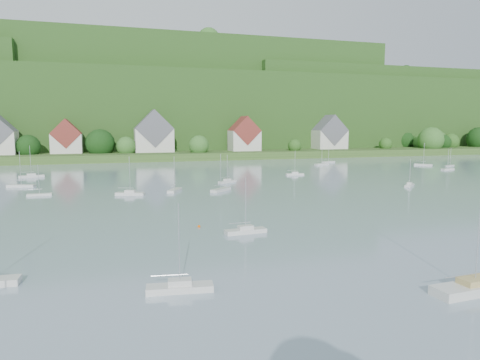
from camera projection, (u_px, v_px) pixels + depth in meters
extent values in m
cube|color=#2E4C1C|center=(140.00, 154.00, 196.76)|extent=(600.00, 60.00, 3.00)
cube|color=#163C13|center=(131.00, 116.00, 265.75)|extent=(620.00, 160.00, 40.00)
cube|color=#163C13|center=(148.00, 103.00, 262.89)|extent=(240.00, 130.00, 60.00)
cube|color=#163C13|center=(376.00, 114.00, 292.36)|extent=(200.00, 110.00, 48.00)
sphere|color=#2B5F23|center=(431.00, 140.00, 217.83)|extent=(12.88, 12.88, 12.88)
sphere|color=black|center=(404.00, 140.00, 234.14)|extent=(10.46, 10.46, 10.46)
sphere|color=#244B16|center=(386.00, 144.00, 215.92)|extent=(6.45, 6.45, 6.45)
sphere|color=black|center=(429.00, 140.00, 234.02)|extent=(10.68, 10.68, 10.68)
sphere|color=black|center=(479.00, 139.00, 234.15)|extent=(12.85, 12.85, 12.85)
sphere|color=#2B5F23|center=(126.00, 146.00, 178.99)|extent=(8.19, 8.19, 8.19)
sphere|color=#2B5F23|center=(437.00, 141.00, 231.12)|extent=(10.50, 10.50, 10.50)
sphere|color=black|center=(443.00, 142.00, 225.10)|extent=(8.05, 8.05, 8.05)
sphere|color=#2B5F23|center=(6.00, 149.00, 168.19)|extent=(6.49, 6.49, 6.49)
sphere|color=#2B5F23|center=(244.00, 141.00, 202.00)|extent=(12.16, 12.16, 12.16)
sphere|color=#2B5F23|center=(199.00, 146.00, 183.75)|extent=(8.73, 8.73, 8.73)
sphere|color=black|center=(28.00, 147.00, 170.20)|extent=(9.32, 9.32, 9.32)
sphere|color=#244B16|center=(450.00, 142.00, 228.61)|extent=(8.84, 8.84, 8.84)
sphere|color=#244B16|center=(295.00, 146.00, 198.37)|extent=(6.24, 6.24, 6.24)
sphere|color=black|center=(324.00, 143.00, 216.69)|extent=(8.16, 8.16, 8.16)
sphere|color=#2B5F23|center=(420.00, 142.00, 230.45)|extent=(8.09, 8.09, 8.09)
sphere|color=black|center=(100.00, 144.00, 178.26)|extent=(11.92, 11.92, 11.92)
sphere|color=#244B16|center=(200.00, 46.00, 253.16)|extent=(12.83, 12.83, 12.83)
sphere|color=#2B5F23|center=(50.00, 35.00, 218.28)|extent=(8.18, 8.18, 8.18)
sphere|color=#244B16|center=(130.00, 50.00, 265.55)|extent=(12.73, 12.73, 12.73)
sphere|color=#244B16|center=(277.00, 48.00, 255.80)|extent=(11.50, 11.50, 11.50)
sphere|color=#244B16|center=(226.00, 53.00, 278.07)|extent=(14.65, 14.65, 14.65)
sphere|color=#2B5F23|center=(209.00, 39.00, 230.55)|extent=(11.95, 11.95, 11.95)
sphere|color=#244B16|center=(336.00, 50.00, 260.51)|extent=(9.76, 9.76, 9.76)
sphere|color=#2B5F23|center=(44.00, 46.00, 246.75)|extent=(7.07, 7.07, 7.07)
sphere|color=black|center=(125.00, 40.00, 229.80)|extent=(8.21, 8.21, 8.21)
sphere|color=#2B5F23|center=(88.00, 45.00, 246.78)|extent=(12.24, 12.24, 12.24)
sphere|color=#2B5F23|center=(326.00, 51.00, 263.29)|extent=(9.00, 9.00, 9.00)
sphere|color=#244B16|center=(295.00, 54.00, 273.69)|extent=(8.03, 8.03, 8.03)
sphere|color=#2B5F23|center=(396.00, 77.00, 297.12)|extent=(9.52, 9.52, 9.52)
sphere|color=#2B5F23|center=(462.00, 80.00, 314.01)|extent=(9.12, 9.12, 9.12)
sphere|color=#2B5F23|center=(294.00, 71.00, 275.23)|extent=(14.97, 14.97, 14.97)
sphere|color=black|center=(406.00, 71.00, 264.97)|extent=(7.52, 7.52, 7.52)
sphere|color=#244B16|center=(263.00, 71.00, 266.68)|extent=(9.78, 9.78, 9.78)
sphere|color=#244B16|center=(324.00, 73.00, 277.33)|extent=(12.02, 12.02, 12.02)
sphere|color=black|center=(365.00, 70.00, 264.80)|extent=(11.57, 11.57, 11.57)
sphere|color=#244B16|center=(354.00, 66.00, 247.72)|extent=(12.65, 12.65, 12.65)
sphere|color=#2B5F23|center=(379.00, 70.00, 258.96)|extent=(8.28, 8.28, 8.28)
sphere|color=black|center=(380.00, 78.00, 300.36)|extent=(7.47, 7.47, 7.47)
sphere|color=#2B5F23|center=(299.00, 71.00, 264.38)|extent=(9.48, 9.48, 9.48)
sphere|color=black|center=(400.00, 88.00, 313.82)|extent=(8.43, 8.43, 8.43)
sphere|color=#244B16|center=(56.00, 75.00, 239.36)|extent=(12.01, 12.01, 12.01)
sphere|color=black|center=(416.00, 83.00, 286.38)|extent=(13.54, 13.54, 13.54)
sphere|color=black|center=(324.00, 81.00, 275.47)|extent=(15.08, 15.08, 15.08)
sphere|color=#2B5F23|center=(299.00, 82.00, 287.40)|extent=(15.99, 15.99, 15.99)
sphere|color=black|center=(124.00, 78.00, 259.25)|extent=(15.72, 15.72, 15.72)
sphere|color=#2B5F23|center=(406.00, 91.00, 350.77)|extent=(14.17, 14.17, 14.17)
sphere|color=#244B16|center=(149.00, 79.00, 259.47)|extent=(10.54, 10.54, 10.54)
cube|color=beige|center=(67.00, 143.00, 177.03)|extent=(12.00, 9.00, 8.00)
cube|color=maroon|center=(66.00, 134.00, 176.54)|extent=(12.00, 9.36, 12.00)
cube|color=beige|center=(154.00, 140.00, 185.99)|extent=(16.00, 11.00, 10.00)
cube|color=#58585F|center=(154.00, 128.00, 185.38)|extent=(16.00, 11.44, 16.00)
cube|color=beige|center=(244.00, 141.00, 195.62)|extent=(13.00, 10.00, 9.00)
cube|color=maroon|center=(244.00, 131.00, 195.07)|extent=(13.00, 10.40, 13.00)
cube|color=beige|center=(329.00, 140.00, 212.32)|extent=(15.00, 10.00, 9.00)
cube|color=#58585F|center=(330.00, 130.00, 211.77)|extent=(15.00, 10.40, 15.00)
cube|color=silver|center=(180.00, 288.00, 36.69)|extent=(5.78, 2.28, 0.56)
cube|color=silver|center=(180.00, 282.00, 36.63)|extent=(2.09, 1.34, 0.50)
cylinder|color=silver|center=(179.00, 244.00, 36.23)|extent=(0.10, 0.10, 7.03)
cylinder|color=silver|center=(170.00, 275.00, 36.41)|extent=(3.08, 0.48, 0.08)
cube|color=silver|center=(475.00, 288.00, 36.39)|extent=(7.96, 2.66, 0.78)
cube|color=tan|center=(475.00, 281.00, 36.31)|extent=(2.83, 1.70, 0.50)
cylinder|color=silver|center=(479.00, 226.00, 35.74)|extent=(0.10, 0.10, 9.80)
cylinder|color=silver|center=(465.00, 275.00, 35.82)|extent=(4.31, 0.34, 0.08)
cube|color=silver|center=(246.00, 231.00, 56.67)|extent=(5.58, 1.89, 0.55)
cube|color=silver|center=(246.00, 227.00, 56.60)|extent=(1.99, 1.20, 0.50)
cylinder|color=silver|center=(246.00, 203.00, 56.21)|extent=(0.10, 0.10, 6.87)
cylinder|color=silver|center=(240.00, 223.00, 56.23)|extent=(3.02, 0.28, 0.08)
sphere|color=#EB5700|center=(199.00, 227.00, 60.03)|extent=(0.41, 0.41, 0.41)
cube|color=silver|center=(221.00, 190.00, 93.54)|extent=(5.42, 5.31, 0.59)
cylinder|color=silver|center=(221.00, 171.00, 93.05)|extent=(0.10, 0.10, 7.42)
cylinder|color=silver|center=(219.00, 185.00, 92.62)|extent=(2.40, 2.32, 0.08)
cube|color=silver|center=(450.00, 166.00, 151.71)|extent=(4.81, 3.47, 0.48)
cylinder|color=silver|center=(451.00, 156.00, 151.32)|extent=(0.10, 0.10, 5.95)
cylinder|color=silver|center=(449.00, 163.00, 151.06)|extent=(2.33, 1.34, 0.08)
cube|color=silver|center=(31.00, 176.00, 118.49)|extent=(6.69, 3.23, 0.65)
cube|color=silver|center=(31.00, 174.00, 118.42)|extent=(2.49, 1.75, 0.50)
cylinder|color=silver|center=(30.00, 160.00, 117.95)|extent=(0.10, 0.10, 8.06)
cylinder|color=silver|center=(27.00, 172.00, 117.86)|extent=(3.47, 0.89, 0.08)
cube|color=silver|center=(328.00, 162.00, 165.92)|extent=(6.30, 4.07, 0.61)
cylinder|color=silver|center=(329.00, 151.00, 165.41)|extent=(0.10, 0.10, 7.67)
cylinder|color=silver|center=(327.00, 159.00, 165.17)|extent=(3.11, 1.45, 0.08)
cube|color=silver|center=(409.00, 185.00, 101.20)|extent=(4.40, 4.07, 0.47)
cube|color=silver|center=(410.00, 183.00, 101.14)|extent=(1.84, 1.77, 0.50)
cylinder|color=silver|center=(410.00, 172.00, 100.81)|extent=(0.10, 0.10, 5.86)
cylinder|color=silver|center=(409.00, 181.00, 100.47)|extent=(2.00, 1.75, 0.08)
cube|color=silver|center=(39.00, 195.00, 87.33)|extent=(4.70, 1.50, 0.46)
cylinder|color=silver|center=(39.00, 179.00, 86.95)|extent=(0.10, 0.10, 5.81)
cylinder|color=silver|center=(35.00, 189.00, 86.97)|extent=(2.56, 0.19, 0.08)
cube|color=silver|center=(175.00, 190.00, 92.85)|extent=(3.90, 5.69, 0.56)
cylinder|color=silver|center=(174.00, 173.00, 92.39)|extent=(0.10, 0.10, 6.98)
cylinder|color=silver|center=(173.00, 185.00, 91.89)|extent=(1.45, 2.78, 0.08)
cube|color=silver|center=(227.00, 182.00, 107.60)|extent=(5.13, 3.89, 0.51)
cube|color=silver|center=(227.00, 180.00, 107.54)|extent=(2.05, 1.79, 0.50)
cylinder|color=silver|center=(227.00, 168.00, 107.17)|extent=(0.10, 0.10, 6.41)
cylinder|color=silver|center=(225.00, 177.00, 106.89)|extent=(2.45, 1.53, 0.08)
cube|color=silver|center=(21.00, 186.00, 99.70)|extent=(6.35, 3.18, 0.61)
cylinder|color=silver|center=(20.00, 168.00, 99.19)|extent=(0.10, 0.10, 7.64)
cylinder|color=silver|center=(17.00, 181.00, 99.51)|extent=(3.28, 0.92, 0.08)
cube|color=silver|center=(130.00, 194.00, 87.97)|extent=(6.05, 3.67, 0.59)
cube|color=silver|center=(130.00, 191.00, 87.91)|extent=(2.33, 1.82, 0.50)
cylinder|color=silver|center=(130.00, 174.00, 87.49)|extent=(0.10, 0.10, 7.32)
cylinder|color=silver|center=(126.00, 188.00, 87.90)|extent=(3.02, 1.26, 0.08)
cube|color=silver|center=(322.00, 164.00, 156.23)|extent=(5.91, 3.25, 0.57)
cylinder|color=silver|center=(322.00, 154.00, 155.76)|extent=(0.10, 0.10, 7.12)
cylinder|color=silver|center=(320.00, 161.00, 155.60)|extent=(3.01, 1.03, 0.08)
cube|color=silver|center=(423.00, 165.00, 154.53)|extent=(5.24, 5.63, 0.60)
cylinder|color=silver|center=(424.00, 153.00, 154.03)|extent=(0.10, 0.10, 7.52)
cylinder|color=silver|center=(421.00, 161.00, 154.86)|extent=(2.25, 2.54, 0.08)
cube|color=silver|center=(295.00, 174.00, 124.14)|extent=(5.32, 2.08, 0.52)
cube|color=silver|center=(295.00, 173.00, 124.07)|extent=(1.93, 1.23, 0.50)
cylinder|color=silver|center=(295.00, 162.00, 123.71)|extent=(0.10, 0.10, 6.48)
cylinder|color=silver|center=(292.00, 170.00, 123.86)|extent=(2.84, 0.43, 0.08)
cube|color=silver|center=(448.00, 169.00, 139.09)|extent=(5.18, 2.49, 0.50)
cylinder|color=silver|center=(448.00, 159.00, 138.68)|extent=(0.10, 0.10, 6.25)
cylinder|color=silver|center=(446.00, 166.00, 138.58)|extent=(2.70, 0.70, 0.08)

